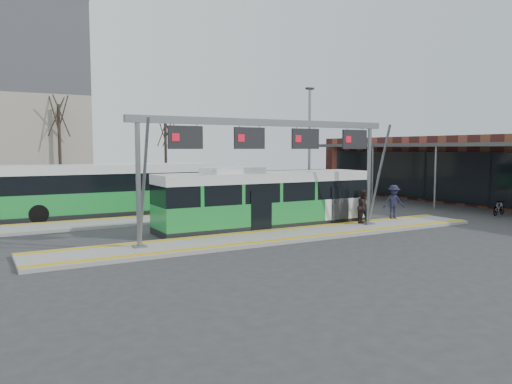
% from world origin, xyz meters
% --- Properties ---
extents(ground, '(120.00, 120.00, 0.00)m').
position_xyz_m(ground, '(0.00, 0.00, 0.00)').
color(ground, '#2D2D30').
rests_on(ground, ground).
extents(platform_main, '(22.00, 3.00, 0.15)m').
position_xyz_m(platform_main, '(0.00, 0.00, 0.07)').
color(platform_main, gray).
rests_on(platform_main, ground).
extents(platform_second, '(20.00, 3.00, 0.15)m').
position_xyz_m(platform_second, '(-4.00, 8.00, 0.07)').
color(platform_second, gray).
rests_on(platform_second, ground).
extents(tactile_main, '(22.00, 2.65, 0.02)m').
position_xyz_m(tactile_main, '(0.00, 0.00, 0.16)').
color(tactile_main, gold).
rests_on(tactile_main, platform_main).
extents(tactile_second, '(20.00, 0.35, 0.02)m').
position_xyz_m(tactile_second, '(-4.00, 9.15, 0.16)').
color(tactile_second, gold).
rests_on(tactile_second, platform_second).
extents(gantry, '(13.00, 1.68, 5.20)m').
position_xyz_m(gantry, '(-0.35, 0.25, 4.30)').
color(gantry, slate).
rests_on(gantry, platform_main).
extents(station_building, '(11.50, 32.00, 5.00)m').
position_xyz_m(station_building, '(21.83, 4.00, 2.53)').
color(station_building, brown).
rests_on(station_building, ground).
extents(hero_bus, '(11.43, 2.61, 3.13)m').
position_xyz_m(hero_bus, '(0.76, 2.70, 1.43)').
color(hero_bus, black).
rests_on(hero_bus, ground).
extents(bg_bus_green, '(12.46, 2.77, 3.11)m').
position_xyz_m(bg_bus_green, '(-4.75, 11.19, 1.54)').
color(bg_bus_green, black).
rests_on(bg_bus_green, ground).
extents(passenger_a, '(0.65, 0.48, 1.67)m').
position_xyz_m(passenger_a, '(5.92, 1.10, 0.98)').
color(passenger_a, black).
rests_on(passenger_a, platform_main).
extents(passenger_b, '(1.07, 1.03, 1.74)m').
position_xyz_m(passenger_b, '(5.59, 0.75, 1.02)').
color(passenger_b, black).
rests_on(passenger_b, platform_main).
extents(passenger_c, '(1.39, 1.07, 1.89)m').
position_xyz_m(passenger_c, '(8.08, 1.10, 1.09)').
color(passenger_c, '#1C1D33').
rests_on(passenger_c, platform_main).
extents(bicycle_d, '(1.55, 0.70, 0.90)m').
position_xyz_m(bicycle_d, '(15.48, -0.26, 0.45)').
color(bicycle_d, gray).
rests_on(bicycle_d, ground).
extents(tree_left, '(1.40, 1.40, 9.11)m').
position_xyz_m(tree_left, '(-5.07, 29.37, 6.91)').
color(tree_left, '#382B21').
rests_on(tree_left, ground).
extents(tree_mid, '(1.40, 1.40, 7.54)m').
position_xyz_m(tree_mid, '(4.98, 29.36, 5.72)').
color(tree_mid, '#382B21').
rests_on(tree_mid, ground).
extents(lamp_east, '(0.50, 0.25, 7.81)m').
position_xyz_m(lamp_east, '(6.26, 6.56, 4.15)').
color(lamp_east, slate).
rests_on(lamp_east, ground).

